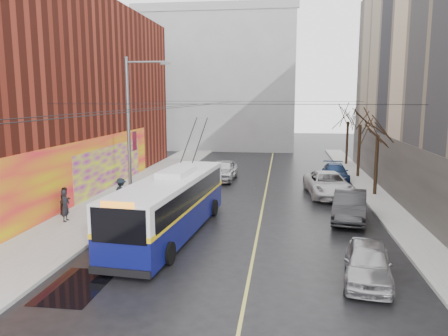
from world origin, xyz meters
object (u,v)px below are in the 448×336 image
(parked_car_c, at_px, (328,184))
(pedestrian_a, at_px, (65,206))
(streetlight_pole, at_px, (131,130))
(tree_near, at_px, (378,124))
(parked_car_b, at_px, (350,206))
(tree_mid, at_px, (361,115))
(trolleybus, at_px, (171,204))
(parked_car_a, at_px, (368,263))
(parked_car_d, at_px, (335,172))
(pedestrian_b, at_px, (65,201))
(tree_far, at_px, (348,114))
(following_car, at_px, (223,170))
(pedestrian_c, at_px, (121,192))

(parked_car_c, height_order, pedestrian_a, pedestrian_a)
(streetlight_pole, bearing_deg, tree_near, 21.62)
(streetlight_pole, bearing_deg, parked_car_c, 25.23)
(tree_near, bearing_deg, parked_car_b, -112.25)
(tree_mid, height_order, trolleybus, tree_mid)
(tree_near, height_order, parked_car_a, tree_near)
(parked_car_d, bearing_deg, tree_mid, 38.31)
(tree_near, distance_m, trolleybus, 15.91)
(tree_near, relative_size, parked_car_a, 1.53)
(streetlight_pole, relative_size, pedestrian_b, 5.79)
(tree_far, xyz_separation_m, following_car, (-11.15, -9.59, -4.31))
(streetlight_pole, xyz_separation_m, pedestrian_a, (-2.66, -3.17, -3.85))
(streetlight_pole, xyz_separation_m, pedestrian_b, (-3.36, -1.82, -3.92))
(pedestrian_a, distance_m, pedestrian_c, 3.90)
(streetlight_pole, bearing_deg, pedestrian_b, -151.60)
(parked_car_b, relative_size, following_car, 1.01)
(pedestrian_c, bearing_deg, trolleybus, 173.42)
(tree_far, bearing_deg, trolleybus, -115.88)
(pedestrian_a, xyz_separation_m, pedestrian_c, (1.79, 3.47, 0.02))
(tree_mid, bearing_deg, parked_car_c, -113.46)
(parked_car_c, bearing_deg, parked_car_a, -95.78)
(parked_car_c, relative_size, pedestrian_c, 3.36)
(tree_far, bearing_deg, parked_car_c, -102.55)
(parked_car_d, bearing_deg, streetlight_pole, -138.39)
(streetlight_pole, height_order, pedestrian_a, streetlight_pole)
(trolleybus, xyz_separation_m, pedestrian_c, (-4.28, 4.48, -0.51))
(following_car, xyz_separation_m, pedestrian_b, (-7.35, -12.23, 0.10))
(tree_mid, relative_size, following_car, 1.38)
(tree_near, relative_size, pedestrian_b, 4.12)
(parked_car_d, bearing_deg, parked_car_c, -100.80)
(tree_mid, height_order, pedestrian_b, tree_mid)
(parked_car_c, bearing_deg, tree_near, 0.72)
(tree_far, bearing_deg, tree_near, -90.00)
(tree_mid, relative_size, parked_car_c, 1.14)
(parked_car_b, distance_m, pedestrian_b, 15.95)
(parked_car_a, xyz_separation_m, pedestrian_c, (-12.85, 8.97, 0.31))
(parked_car_a, distance_m, parked_car_d, 20.13)
(streetlight_pole, distance_m, tree_far, 25.09)
(parked_car_c, xyz_separation_m, pedestrian_a, (-14.60, -8.80, 0.18))
(pedestrian_b, bearing_deg, streetlight_pole, -49.62)
(pedestrian_c, bearing_deg, parked_car_b, -143.19)
(streetlight_pole, height_order, tree_mid, streetlight_pole)
(parked_car_b, height_order, parked_car_c, parked_car_c)
(trolleybus, xyz_separation_m, parked_car_d, (9.69, 15.60, -0.85))
(tree_near, relative_size, pedestrian_a, 3.76)
(tree_mid, xyz_separation_m, following_car, (-11.15, -2.59, -4.43))
(parked_car_c, bearing_deg, parked_car_b, -90.40)
(parked_car_d, distance_m, pedestrian_a, 21.48)
(tree_near, bearing_deg, trolleybus, -139.04)
(pedestrian_c, bearing_deg, parked_car_d, -101.72)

